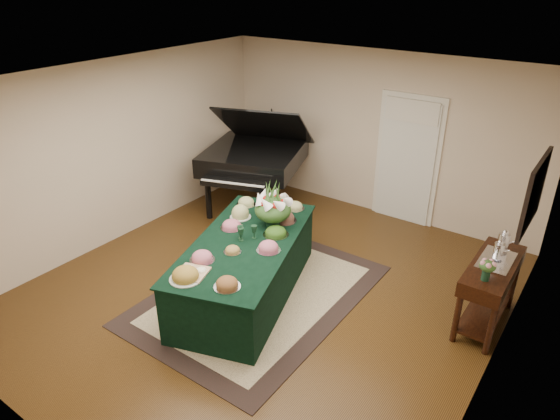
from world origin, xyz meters
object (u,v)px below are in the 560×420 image
Objects in this scene: mahogany_sideboard at (491,278)px; floral_centerpiece at (273,205)px; grand_piano at (254,157)px; buffet_table at (246,268)px.

floral_centerpiece is at bearing -166.25° from mahogany_sideboard.
buffet_table is at bearing -54.66° from grand_piano.
floral_centerpiece is 0.23× the size of grand_piano.
buffet_table is 0.87m from floral_centerpiece.
mahogany_sideboard is (4.17, -0.96, -0.30)m from grand_piano.
grand_piano reaches higher than buffet_table.
buffet_table is at bearing -94.45° from floral_centerpiece.
grand_piano is at bearing 125.34° from buffet_table.
grand_piano is at bearing 167.08° from mahogany_sideboard.
floral_centerpiece reaches higher than buffet_table.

